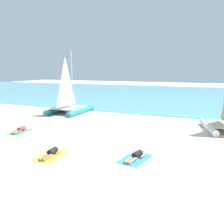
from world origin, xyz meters
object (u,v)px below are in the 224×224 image
at_px(towel_left, 20,132).
at_px(towel_right, 135,159).
at_px(sunbather_middle, 51,153).
at_px(towel_middle, 50,155).
at_px(sunbather_left, 20,130).
at_px(sailboat_teal, 69,104).
at_px(sunbather_right, 136,156).

distance_m(towel_left, towel_right, 8.89).
height_order(towel_left, sunbather_middle, sunbather_middle).
distance_m(towel_middle, towel_right, 4.13).
bearing_deg(towel_middle, sunbather_left, 149.01).
bearing_deg(sunbather_middle, towel_middle, -90.00).
distance_m(sunbather_left, towel_right, 8.91).
height_order(sunbather_left, sunbather_middle, same).
bearing_deg(towel_middle, towel_right, 18.20).
distance_m(sailboat_teal, towel_middle, 11.74).
bearing_deg(towel_right, towel_left, 169.94).
height_order(sunbather_left, towel_right, sunbather_left).
relative_size(sailboat_teal, sunbather_middle, 3.79).
height_order(sailboat_teal, sunbather_left, sailboat_teal).
bearing_deg(towel_right, sunbather_middle, -162.71).
xyz_separation_m(sailboat_teal, sunbather_right, (9.71, -8.83, -0.75)).
height_order(towel_middle, sunbather_right, sunbather_right).
relative_size(towel_middle, sunbather_right, 1.21).
xyz_separation_m(sailboat_teal, sunbather_middle, (5.76, -10.12, -0.75)).
xyz_separation_m(sailboat_teal, towel_left, (0.95, -7.35, -0.88)).
xyz_separation_m(sailboat_teal, towel_right, (9.70, -8.90, -0.88)).
distance_m(towel_right, sunbather_right, 0.14).
height_order(towel_left, towel_right, same).
height_order(towel_left, sunbather_right, sunbather_right).
height_order(sailboat_teal, towel_left, sailboat_teal).
distance_m(sailboat_teal, sunbather_right, 13.15).
relative_size(sunbather_left, sunbather_middle, 0.99).
bearing_deg(sunbather_left, towel_middle, -45.79).
bearing_deg(sunbather_left, sunbather_middle, -45.26).
distance_m(towel_middle, sunbather_middle, 0.14).
relative_size(towel_left, sunbather_left, 1.22).
xyz_separation_m(sailboat_teal, towel_middle, (5.77, -10.19, -0.88)).
height_order(sunbather_middle, sunbather_right, same).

